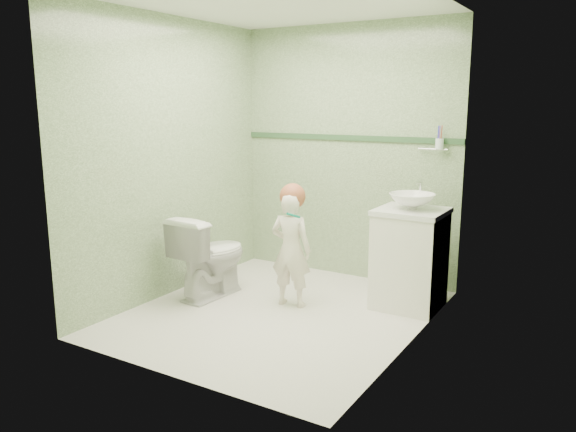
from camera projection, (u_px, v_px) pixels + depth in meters
The scene contains 12 objects.
ground at pixel (278, 313), 4.55m from camera, with size 2.50×2.50×0.00m, color silver.
room_shell at pixel (278, 166), 4.31m from camera, with size 2.50×2.54×2.40m.
trim_stripe at pixel (347, 138), 5.32m from camera, with size 2.20×0.02×0.05m, color #305432.
vanity at pixel (409, 260), 4.64m from camera, with size 0.52×0.50×0.80m, color white.
counter at pixel (412, 211), 4.55m from camera, with size 0.54×0.52×0.04m, color white.
basin at pixel (412, 201), 4.54m from camera, with size 0.37×0.37×0.13m, color white.
faucet at pixel (420, 189), 4.68m from camera, with size 0.03×0.13×0.18m.
cup_holder at pixel (439, 144), 4.83m from camera, with size 0.26×0.07×0.21m.
toilet at pixel (211, 255), 4.91m from camera, with size 0.41×0.72×0.73m, color white.
toddler at pixel (291, 250), 4.65m from camera, with size 0.35×0.23×0.96m, color white.
hair_cap at pixel (293, 196), 4.58m from camera, with size 0.21×0.21×0.21m, color #9F5334.
teal_toothbrush at pixel (293, 215), 4.45m from camera, with size 0.11×0.14×0.08m.
Camera 1 is at (2.29, -3.65, 1.68)m, focal length 35.08 mm.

